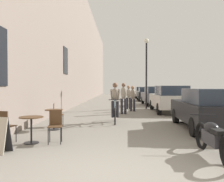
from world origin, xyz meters
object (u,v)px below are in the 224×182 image
at_px(parked_car_second, 169,98).
at_px(parked_car_fourth, 145,94).
at_px(cafe_table_mid, 54,115).
at_px(street_lamp, 146,64).
at_px(cafe_chair_near_toward_wall, 5,124).
at_px(cafe_chair_mid_toward_street, 57,113).
at_px(parked_car_nearest, 206,108).
at_px(pedestrian_far, 129,96).
at_px(parked_motorcycle, 213,138).
at_px(pedestrian_mid, 133,97).
at_px(cafe_table_near, 31,124).
at_px(parked_car_third, 155,95).
at_px(pedestrian_near, 124,97).
at_px(cafe_chair_near_toward_street, 55,124).
at_px(cyclist_on_bicycle, 115,103).
at_px(parked_car_fifth, 141,92).

height_order(parked_car_second, parked_car_fourth, parked_car_second).
height_order(cafe_table_mid, street_lamp, street_lamp).
xyz_separation_m(cafe_chair_near_toward_wall, cafe_chair_mid_toward_street, (0.68, 2.69, 0.00)).
height_order(parked_car_nearest, parked_car_fourth, parked_car_nearest).
bearing_deg(parked_car_second, parked_car_nearest, -89.38).
bearing_deg(cafe_chair_near_toward_wall, pedestrian_far, 69.07).
xyz_separation_m(cafe_chair_near_toward_wall, parked_motorcycle, (5.13, -1.04, -0.11)).
relative_size(pedestrian_mid, parked_motorcycle, 0.74).
xyz_separation_m(cafe_table_near, parked_car_third, (5.41, 13.26, 0.28)).
height_order(cafe_table_mid, cafe_chair_mid_toward_street, cafe_chair_mid_toward_street).
xyz_separation_m(pedestrian_near, parked_car_second, (2.79, 1.03, -0.16)).
bearing_deg(cafe_chair_near_toward_street, pedestrian_far, 75.87).
relative_size(cyclist_on_bicycle, pedestrian_far, 1.09).
xyz_separation_m(pedestrian_far, parked_car_fourth, (2.25, 9.27, -0.16)).
bearing_deg(parked_car_second, street_lamp, 116.58).
distance_m(pedestrian_near, parked_car_nearest, 5.47).
bearing_deg(parked_car_second, parked_motorcycle, -96.44).
xyz_separation_m(parked_car_third, parked_car_fourth, (-0.09, 5.78, -0.06)).
bearing_deg(pedestrian_near, pedestrian_mid, 67.19).
bearing_deg(parked_car_nearest, cafe_table_mid, -178.07).
xyz_separation_m(cafe_chair_near_toward_wall, cyclist_on_bicycle, (2.91, 3.87, 0.29)).
bearing_deg(parked_car_fourth, pedestrian_mid, -100.80).
height_order(cafe_chair_near_toward_street, pedestrian_far, pedestrian_far).
distance_m(parked_car_third, parked_car_fifth, 11.64).
relative_size(cafe_chair_mid_toward_street, street_lamp, 0.18).
bearing_deg(street_lamp, cafe_table_mid, -117.74).
xyz_separation_m(cafe_table_near, street_lamp, (4.33, 10.09, 2.59)).
relative_size(pedestrian_far, parked_car_third, 0.37).
bearing_deg(cafe_table_near, pedestrian_mid, 68.42).
relative_size(pedestrian_near, street_lamp, 0.36).
height_order(parked_car_second, parked_motorcycle, parked_car_second).
bearing_deg(pedestrian_far, parked_car_second, -38.77).
xyz_separation_m(pedestrian_mid, parked_car_nearest, (2.25, -6.10, -0.13)).
bearing_deg(cyclist_on_bicycle, cafe_chair_near_toward_street, -113.11).
bearing_deg(cafe_chair_mid_toward_street, parked_car_fourth, 72.02).
xyz_separation_m(cyclist_on_bicycle, parked_car_third, (3.19, 9.46, -0.01)).
xyz_separation_m(cafe_table_mid, pedestrian_near, (2.59, 4.85, 0.46)).
bearing_deg(street_lamp, cafe_chair_near_toward_wall, -116.29).
relative_size(cyclist_on_bicycle, pedestrian_near, 1.01).
bearing_deg(cafe_chair_near_toward_street, cafe_chair_mid_toward_street, 104.18).
bearing_deg(cyclist_on_bicycle, street_lamp, 71.47).
relative_size(cafe_chair_near_toward_wall, cafe_chair_mid_toward_street, 1.00).
xyz_separation_m(parked_car_fourth, parked_car_fifth, (0.16, 5.86, 0.03)).
bearing_deg(cafe_table_near, parked_car_fourth, 74.38).
relative_size(cafe_table_near, pedestrian_near, 0.41).
xyz_separation_m(cafe_chair_near_toward_street, cyclist_on_bicycle, (1.59, 3.72, 0.29)).
bearing_deg(parked_car_third, cafe_chair_near_toward_street, -109.92).
height_order(cafe_table_mid, cyclist_on_bicycle, cyclist_on_bicycle).
xyz_separation_m(cafe_table_mid, street_lamp, (4.27, 8.12, 2.59)).
height_order(street_lamp, parked_car_second, street_lamp).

